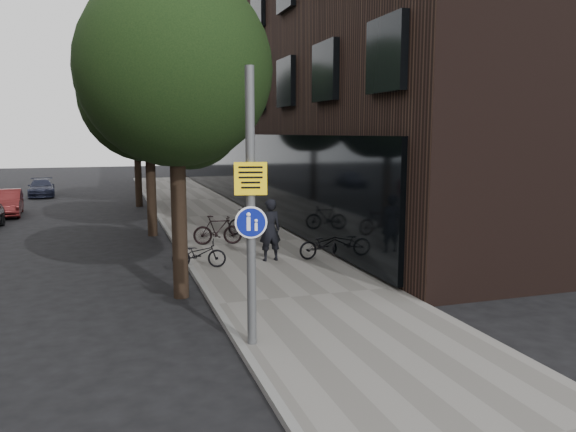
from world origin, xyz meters
name	(u,v)px	position (x,y,z in m)	size (l,w,h in m)	color
ground	(362,354)	(0.00, 0.00, 0.00)	(120.00, 120.00, 0.00)	black
sidewalk	(244,244)	(0.25, 10.00, 0.06)	(4.50, 60.00, 0.12)	slate
curb_edge	(178,248)	(-2.00, 10.00, 0.07)	(0.15, 60.00, 0.13)	slate
building_right_dark_brick	(335,42)	(8.50, 22.00, 9.00)	(12.00, 40.00, 18.00)	black
street_tree_near	(178,78)	(-2.53, 4.64, 5.11)	(4.40, 4.40, 7.50)	black
street_tree_mid	(150,99)	(-2.53, 13.14, 5.11)	(5.00, 5.00, 7.80)	black
street_tree_far	(137,109)	(-2.53, 22.14, 5.11)	(5.00, 5.00, 7.80)	black
signpost	(251,208)	(-1.80, 0.82, 2.58)	(0.56, 0.16, 4.88)	#595B5E
pedestrian	(270,230)	(0.34, 7.08, 1.05)	(0.67, 0.44, 1.85)	black
parked_bike_facade_near	(324,244)	(2.00, 6.91, 0.55)	(0.57, 1.64, 0.86)	black
parked_bike_facade_far	(247,221)	(0.74, 11.64, 0.60)	(0.45, 1.60, 0.96)	black
parked_bike_curb_near	(199,254)	(-1.80, 6.86, 0.52)	(0.53, 1.51, 0.79)	black
parked_bike_curb_far	(218,230)	(-0.67, 9.97, 0.62)	(0.47, 1.66, 0.99)	black
parked_car_mid	(6,203)	(-8.75, 20.45, 0.61)	(1.30, 3.73, 1.23)	maroon
parked_car_far	(41,188)	(-8.05, 28.81, 0.53)	(1.49, 3.67, 1.07)	#1C1F32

